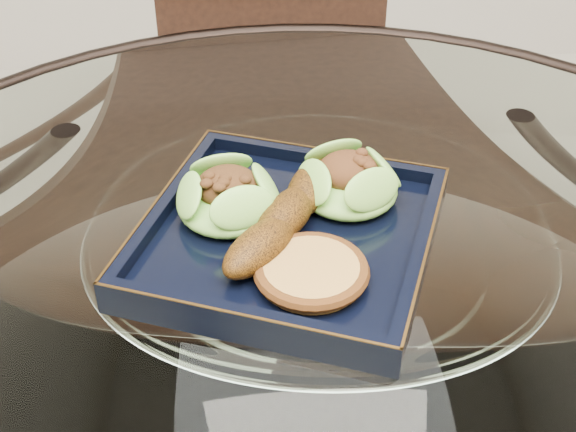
{
  "coord_description": "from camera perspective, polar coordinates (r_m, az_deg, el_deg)",
  "views": [
    {
      "loc": [
        -0.07,
        -0.57,
        1.26
      ],
      "look_at": [
        -0.03,
        0.03,
        0.8
      ],
      "focal_mm": 50.0,
      "sensor_mm": 36.0,
      "label": 1
    }
  ],
  "objects": [
    {
      "name": "roasted_plantain",
      "position": [
        0.76,
        -0.14,
        0.04
      ],
      "size": [
        0.13,
        0.19,
        0.04
      ],
      "primitive_type": "ellipsoid",
      "rotation": [
        0.0,
        0.0,
        1.04
      ],
      "color": "#5C3409",
      "rests_on": "navy_plate"
    },
    {
      "name": "navy_plate",
      "position": [
        0.78,
        0.0,
        -1.77
      ],
      "size": [
        0.35,
        0.35,
        0.02
      ],
      "primitive_type": "cube",
      "rotation": [
        0.0,
        0.0,
        -0.36
      ],
      "color": "black",
      "rests_on": "dining_table"
    },
    {
      "name": "dining_table",
      "position": [
        0.88,
        1.91,
        -11.9
      ],
      "size": [
        1.13,
        1.13,
        0.77
      ],
      "color": "white",
      "rests_on": "ground"
    },
    {
      "name": "dining_chair",
      "position": [
        1.35,
        -0.27,
        2.97
      ],
      "size": [
        0.43,
        0.43,
        0.9
      ],
      "rotation": [
        0.0,
        0.0,
        0.1
      ],
      "color": "black",
      "rests_on": "ground"
    },
    {
      "name": "lettuce_wrap_left",
      "position": [
        0.79,
        -4.25,
        1.15
      ],
      "size": [
        0.12,
        0.12,
        0.04
      ],
      "primitive_type": "ellipsoid",
      "rotation": [
        0.0,
        0.0,
        -0.18
      ],
      "color": "#5EAE32",
      "rests_on": "navy_plate"
    },
    {
      "name": "crumb_patty",
      "position": [
        0.71,
        1.67,
        -4.07
      ],
      "size": [
        0.09,
        0.09,
        0.02
      ],
      "primitive_type": "cylinder",
      "rotation": [
        0.0,
        0.0,
        -0.02
      ],
      "color": "#C28940",
      "rests_on": "navy_plate"
    },
    {
      "name": "lettuce_wrap_right",
      "position": [
        0.81,
        4.31,
        2.27
      ],
      "size": [
        0.1,
        0.1,
        0.04
      ],
      "primitive_type": "ellipsoid",
      "rotation": [
        0.0,
        0.0,
        -0.04
      ],
      "color": "#65AE32",
      "rests_on": "navy_plate"
    }
  ]
}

